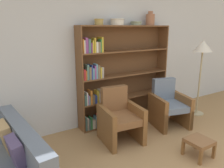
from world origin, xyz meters
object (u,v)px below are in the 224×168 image
at_px(footstool, 199,143).
at_px(bowl_sage, 99,22).
at_px(floor_lamp, 203,51).
at_px(vase_tall, 150,19).
at_px(armchair_cushioned, 168,106).
at_px(armchair_leather, 120,118).
at_px(bowl_slate, 136,23).
at_px(bookshelf, 117,76).
at_px(bowl_copper, 117,21).

bearing_deg(footstool, bowl_sage, 113.30).
bearing_deg(footstool, floor_lamp, 38.34).
bearing_deg(vase_tall, armchair_cushioned, -91.24).
distance_m(vase_tall, armchair_cushioned, 1.83).
bearing_deg(armchair_leather, bowl_sage, -81.79).
xyz_separation_m(armchair_cushioned, footstool, (-0.45, -1.08, -0.18)).
bearing_deg(bowl_slate, armchair_cushioned, -62.61).
xyz_separation_m(vase_tall, floor_lamp, (0.99, -0.61, -0.65)).
height_order(vase_tall, armchair_cushioned, vase_tall).
distance_m(bookshelf, armchair_leather, 0.98).
bearing_deg(armchair_cushioned, bowl_sage, -15.24).
xyz_separation_m(bowl_sage, armchair_leather, (0.02, -0.68, -1.63)).
relative_size(bowl_copper, bowl_slate, 1.19).
bearing_deg(bowl_copper, bowl_sage, 180.00).
bearing_deg(floor_lamp, bowl_copper, 161.32).
bearing_deg(bowl_copper, armchair_cushioned, -40.12).
distance_m(armchair_leather, footstool, 1.32).
distance_m(floor_lamp, footstool, 2.22).
distance_m(bowl_slate, vase_tall, 0.37).
height_order(floor_lamp, footstool, floor_lamp).
bearing_deg(bowl_sage, footstool, -66.70).
height_order(armchair_leather, floor_lamp, floor_lamp).
xyz_separation_m(bowl_copper, floor_lamp, (1.81, -0.61, -0.60)).
relative_size(armchair_cushioned, footstool, 2.59).
relative_size(bowl_sage, bowl_slate, 0.76).
bearing_deg(bowl_slate, vase_tall, 0.00).
height_order(bowl_sage, armchair_leather, bowl_sage).
height_order(bookshelf, footstool, bookshelf).
xyz_separation_m(bowl_copper, armchair_leather, (-0.38, -0.68, -1.64)).
relative_size(bowl_slate, floor_lamp, 0.14).
bearing_deg(bowl_slate, bowl_sage, 180.00).
bearing_deg(armchair_leather, vase_tall, -143.73).
relative_size(bowl_sage, armchair_leather, 0.19).
height_order(bowl_copper, armchair_cushioned, bowl_copper).
xyz_separation_m(bowl_slate, floor_lamp, (1.36, -0.61, -0.57)).
bearing_deg(bookshelf, vase_tall, -1.58).
xyz_separation_m(bookshelf, vase_tall, (0.81, -0.02, 1.13)).
distance_m(bowl_copper, floor_lamp, 2.00).
xyz_separation_m(armchair_leather, footstool, (0.74, -1.08, -0.18)).
relative_size(bookshelf, bowl_slate, 8.80).
height_order(armchair_leather, armchair_cushioned, same).
xyz_separation_m(bookshelf, bowl_slate, (0.44, -0.02, 1.05)).
bearing_deg(bowl_copper, armchair_leather, -119.44).
distance_m(bowl_sage, vase_tall, 1.22).
bearing_deg(vase_tall, bowl_slate, 180.00).
relative_size(bookshelf, armchair_cushioned, 2.22).
xyz_separation_m(bowl_sage, armchair_cushioned, (1.20, -0.68, -1.63)).
height_order(bowl_sage, bowl_copper, bowl_copper).
relative_size(armchair_leather, floor_lamp, 0.55).
xyz_separation_m(bookshelf, bowl_copper, (-0.01, -0.02, 1.08)).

